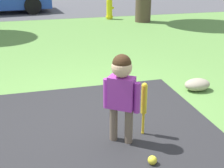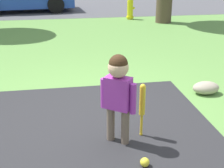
{
  "view_description": "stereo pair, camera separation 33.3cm",
  "coord_description": "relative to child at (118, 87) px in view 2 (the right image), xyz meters",
  "views": [
    {
      "loc": [
        -0.73,
        -3.73,
        1.95
      ],
      "look_at": [
        0.18,
        -0.35,
        0.56
      ],
      "focal_mm": 50.0,
      "sensor_mm": 36.0,
      "label": 1
    },
    {
      "loc": [
        -0.4,
        -3.81,
        1.95
      ],
      "look_at": [
        0.18,
        -0.35,
        0.56
      ],
      "focal_mm": 50.0,
      "sensor_mm": 36.0,
      "label": 2
    }
  ],
  "objects": [
    {
      "name": "edging_rock",
      "position": [
        1.61,
        1.14,
        -0.58
      ],
      "size": [
        0.42,
        0.29,
        0.19
      ],
      "color": "#9E937F",
      "rests_on": "ground"
    },
    {
      "name": "street_strip",
      "position": [
        -0.18,
        11.34,
        -0.67
      ],
      "size": [
        40.0,
        6.0,
        0.01
      ],
      "color": "#4C4C51",
      "rests_on": "ground"
    },
    {
      "name": "baseball_bat",
      "position": [
        0.3,
        0.08,
        -0.25
      ],
      "size": [
        0.07,
        0.07,
        0.66
      ],
      "color": "yellow",
      "rests_on": "ground"
    },
    {
      "name": "fire_hydrant",
      "position": [
        1.91,
        7.9,
        -0.31
      ],
      "size": [
        0.29,
        0.26,
        0.74
      ],
      "color": "yellow",
      "rests_on": "ground"
    },
    {
      "name": "child",
      "position": [
        0.0,
        0.0,
        0.0
      ],
      "size": [
        0.36,
        0.29,
        1.04
      ],
      "rotation": [
        0.0,
        0.0,
        -0.63
      ],
      "color": "#6B5B4C",
      "rests_on": "ground"
    },
    {
      "name": "ground_plane",
      "position": [
        -0.18,
        0.75,
        -0.68
      ],
      "size": [
        60.0,
        60.0,
        0.0
      ],
      "primitive_type": "plane",
      "color": "#5B8C42"
    },
    {
      "name": "sports_ball",
      "position": [
        0.18,
        -0.51,
        -0.63
      ],
      "size": [
        0.1,
        0.1,
        0.1
      ],
      "color": "yellow",
      "rests_on": "ground"
    }
  ]
}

